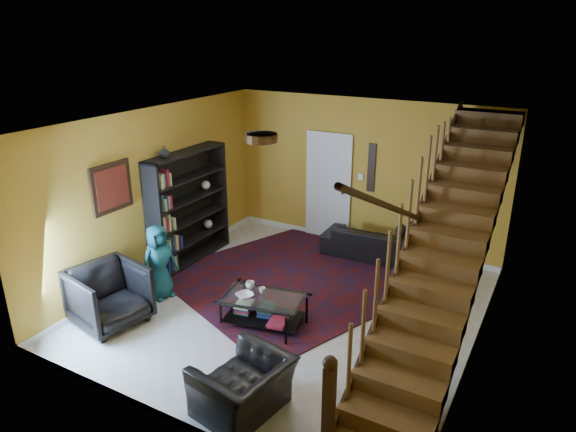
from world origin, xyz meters
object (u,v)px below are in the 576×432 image
object	(u,v)px
armchair_left	(109,296)
coffee_table	(264,309)
sofa	(376,243)
bookshelf	(189,209)
armchair_right	(243,387)

from	to	relation	value
armchair_left	coffee_table	distance (m)	2.18
sofa	bookshelf	bearing A→B (deg)	28.41
armchair_right	coffee_table	size ratio (longest dim) A/B	0.78
armchair_left	armchair_right	size ratio (longest dim) A/B	0.98
sofa	coffee_table	size ratio (longest dim) A/B	1.56
sofa	armchair_right	world-z (taller)	armchair_right
sofa	coffee_table	bearing A→B (deg)	76.00
bookshelf	armchair_right	xyz separation A→B (m)	(3.00, -2.80, -0.65)
armchair_right	coffee_table	bearing A→B (deg)	-146.16
bookshelf	armchair_left	bearing A→B (deg)	-80.97
coffee_table	armchair_right	bearing A→B (deg)	-65.43
armchair_left	armchair_right	bearing A→B (deg)	-90.23
sofa	armchair_left	size ratio (longest dim) A/B	2.04
armchair_left	coffee_table	world-z (taller)	armchair_left
bookshelf	armchair_left	xyz separation A→B (m)	(0.35, -2.23, -0.53)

